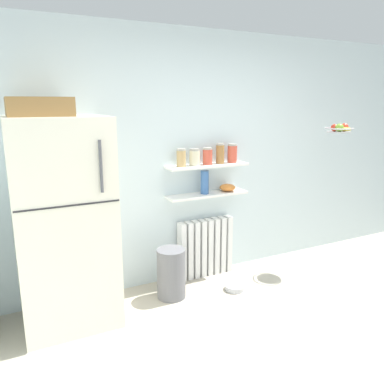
{
  "coord_description": "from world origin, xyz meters",
  "views": [
    {
      "loc": [
        -1.84,
        -1.55,
        1.87
      ],
      "look_at": [
        -0.26,
        1.6,
        1.05
      ],
      "focal_mm": 35.75,
      "sensor_mm": 36.0,
      "label": 1
    }
  ],
  "objects_px": {
    "storage_jar_0": "(181,158)",
    "storage_jar_2": "(208,156)",
    "storage_jar_4": "(232,153)",
    "radiator": "(205,248)",
    "shelf_bowl": "(228,188)",
    "hanging_fruit_basket": "(340,129)",
    "storage_jar_3": "(220,154)",
    "pet_food_bowl": "(235,287)",
    "refrigerator": "(63,220)",
    "storage_jar_1": "(195,157)",
    "vase": "(205,182)",
    "trash_bin": "(171,273)"
  },
  "relations": [
    {
      "from": "trash_bin",
      "to": "pet_food_bowl",
      "type": "xyz_separation_m",
      "value": [
        0.64,
        -0.16,
        -0.22
      ]
    },
    {
      "from": "refrigerator",
      "to": "storage_jar_2",
      "type": "height_order",
      "value": "refrigerator"
    },
    {
      "from": "storage_jar_4",
      "to": "vase",
      "type": "xyz_separation_m",
      "value": [
        -0.33,
        0.0,
        -0.28
      ]
    },
    {
      "from": "trash_bin",
      "to": "pet_food_bowl",
      "type": "bearing_deg",
      "value": -14.37
    },
    {
      "from": "refrigerator",
      "to": "storage_jar_1",
      "type": "relative_size",
      "value": 11.16
    },
    {
      "from": "storage_jar_4",
      "to": "shelf_bowl",
      "type": "xyz_separation_m",
      "value": [
        -0.05,
        0.0,
        -0.37
      ]
    },
    {
      "from": "vase",
      "to": "pet_food_bowl",
      "type": "height_order",
      "value": "vase"
    },
    {
      "from": "storage_jar_0",
      "to": "storage_jar_3",
      "type": "bearing_deg",
      "value": 0.0
    },
    {
      "from": "refrigerator",
      "to": "storage_jar_3",
      "type": "xyz_separation_m",
      "value": [
        1.65,
        0.23,
        0.44
      ]
    },
    {
      "from": "refrigerator",
      "to": "shelf_bowl",
      "type": "xyz_separation_m",
      "value": [
        1.75,
        0.23,
        0.06
      ]
    },
    {
      "from": "storage_jar_2",
      "to": "shelf_bowl",
      "type": "height_order",
      "value": "storage_jar_2"
    },
    {
      "from": "storage_jar_0",
      "to": "storage_jar_3",
      "type": "relative_size",
      "value": 0.85
    },
    {
      "from": "radiator",
      "to": "storage_jar_2",
      "type": "bearing_deg",
      "value": -90.0
    },
    {
      "from": "shelf_bowl",
      "to": "pet_food_bowl",
      "type": "bearing_deg",
      "value": -110.01
    },
    {
      "from": "storage_jar_3",
      "to": "pet_food_bowl",
      "type": "xyz_separation_m",
      "value": [
        -0.05,
        -0.42,
        -1.33
      ]
    },
    {
      "from": "pet_food_bowl",
      "to": "shelf_bowl",
      "type": "bearing_deg",
      "value": 69.99
    },
    {
      "from": "refrigerator",
      "to": "storage_jar_3",
      "type": "bearing_deg",
      "value": 8.01
    },
    {
      "from": "storage_jar_2",
      "to": "shelf_bowl",
      "type": "distance_m",
      "value": 0.44
    },
    {
      "from": "shelf_bowl",
      "to": "hanging_fruit_basket",
      "type": "xyz_separation_m",
      "value": [
        1.17,
        -0.4,
        0.62
      ]
    },
    {
      "from": "storage_jar_0",
      "to": "vase",
      "type": "height_order",
      "value": "storage_jar_0"
    },
    {
      "from": "radiator",
      "to": "trash_bin",
      "type": "height_order",
      "value": "radiator"
    },
    {
      "from": "storage_jar_1",
      "to": "vase",
      "type": "relative_size",
      "value": 0.69
    },
    {
      "from": "storage_jar_0",
      "to": "pet_food_bowl",
      "type": "height_order",
      "value": "storage_jar_0"
    },
    {
      "from": "pet_food_bowl",
      "to": "refrigerator",
      "type": "bearing_deg",
      "value": 173.21
    },
    {
      "from": "refrigerator",
      "to": "pet_food_bowl",
      "type": "bearing_deg",
      "value": -6.79
    },
    {
      "from": "storage_jar_2",
      "to": "storage_jar_4",
      "type": "height_order",
      "value": "storage_jar_4"
    },
    {
      "from": "storage_jar_0",
      "to": "storage_jar_2",
      "type": "height_order",
      "value": "storage_jar_0"
    },
    {
      "from": "shelf_bowl",
      "to": "trash_bin",
      "type": "relative_size",
      "value": 0.35
    },
    {
      "from": "storage_jar_3",
      "to": "shelf_bowl",
      "type": "xyz_separation_m",
      "value": [
        0.1,
        0.0,
        -0.38
      ]
    },
    {
      "from": "storage_jar_1",
      "to": "vase",
      "type": "bearing_deg",
      "value": 0.0
    },
    {
      "from": "storage_jar_1",
      "to": "storage_jar_3",
      "type": "xyz_separation_m",
      "value": [
        0.3,
        -0.0,
        0.02
      ]
    },
    {
      "from": "storage_jar_4",
      "to": "storage_jar_0",
      "type": "bearing_deg",
      "value": -180.0
    },
    {
      "from": "refrigerator",
      "to": "hanging_fruit_basket",
      "type": "height_order",
      "value": "refrigerator"
    },
    {
      "from": "storage_jar_1",
      "to": "storage_jar_4",
      "type": "distance_m",
      "value": 0.45
    },
    {
      "from": "storage_jar_0",
      "to": "hanging_fruit_basket",
      "type": "height_order",
      "value": "hanging_fruit_basket"
    },
    {
      "from": "storage_jar_1",
      "to": "trash_bin",
      "type": "bearing_deg",
      "value": -146.22
    },
    {
      "from": "vase",
      "to": "shelf_bowl",
      "type": "bearing_deg",
      "value": 0.0
    },
    {
      "from": "storage_jar_3",
      "to": "storage_jar_4",
      "type": "xyz_separation_m",
      "value": [
        0.15,
        0.0,
        -0.01
      ]
    },
    {
      "from": "storage_jar_1",
      "to": "shelf_bowl",
      "type": "xyz_separation_m",
      "value": [
        0.4,
        0.0,
        -0.36
      ]
    },
    {
      "from": "storage_jar_4",
      "to": "radiator",
      "type": "bearing_deg",
      "value": 174.32
    },
    {
      "from": "radiator",
      "to": "shelf_bowl",
      "type": "bearing_deg",
      "value": -6.77
    },
    {
      "from": "refrigerator",
      "to": "radiator",
      "type": "relative_size",
      "value": 3.0
    },
    {
      "from": "refrigerator",
      "to": "pet_food_bowl",
      "type": "height_order",
      "value": "refrigerator"
    },
    {
      "from": "storage_jar_0",
      "to": "storage_jar_1",
      "type": "relative_size",
      "value": 1.05
    },
    {
      "from": "storage_jar_2",
      "to": "storage_jar_4",
      "type": "distance_m",
      "value": 0.3
    },
    {
      "from": "storage_jar_0",
      "to": "storage_jar_4",
      "type": "distance_m",
      "value": 0.6
    },
    {
      "from": "trash_bin",
      "to": "storage_jar_3",
      "type": "bearing_deg",
      "value": 20.61
    },
    {
      "from": "radiator",
      "to": "vase",
      "type": "height_order",
      "value": "vase"
    },
    {
      "from": "radiator",
      "to": "storage_jar_0",
      "type": "bearing_deg",
      "value": -174.32
    },
    {
      "from": "shelf_bowl",
      "to": "pet_food_bowl",
      "type": "relative_size",
      "value": 0.88
    }
  ]
}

